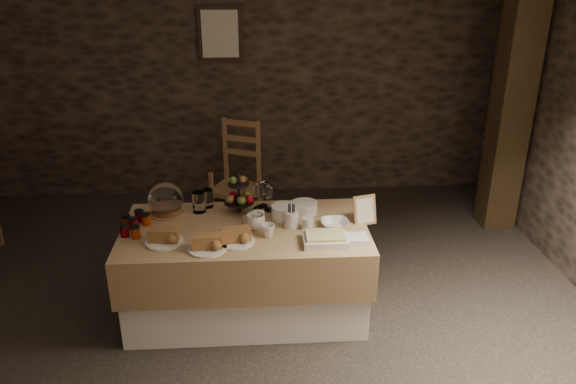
{
  "coord_description": "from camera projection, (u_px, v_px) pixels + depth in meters",
  "views": [
    {
      "loc": [
        0.17,
        -3.45,
        2.5
      ],
      "look_at": [
        0.4,
        0.2,
        0.94
      ],
      "focal_mm": 35.0,
      "sensor_mm": 36.0,
      "label": 1
    }
  ],
  "objects": [
    {
      "name": "ground_plane",
      "position": [
        236.0,
        322.0,
        4.13
      ],
      "size": [
        5.5,
        5.0,
        0.01
      ],
      "primitive_type": "cube",
      "color": "black",
      "rests_on": "ground"
    },
    {
      "name": "room_shell",
      "position": [
        227.0,
        116.0,
        3.52
      ],
      "size": [
        5.52,
        5.02,
        2.6
      ],
      "color": "black",
      "rests_on": "ground"
    },
    {
      "name": "buffet_table",
      "position": [
        246.0,
        263.0,
        4.12
      ],
      "size": [
        1.75,
        0.93,
        0.69
      ],
      "color": "white",
      "rests_on": "ground_plane"
    },
    {
      "name": "chair",
      "position": [
        235.0,
        171.0,
        5.83
      ],
      "size": [
        0.57,
        0.56,
        0.73
      ],
      "rotation": [
        0.0,
        0.0,
        -0.41
      ],
      "color": "olive",
      "rests_on": "ground_plane"
    },
    {
      "name": "timber_column",
      "position": [
        513.0,
        96.0,
        5.14
      ],
      "size": [
        0.3,
        0.3,
        2.6
      ],
      "primitive_type": "cube",
      "color": "black",
      "rests_on": "ground_plane"
    },
    {
      "name": "framed_picture",
      "position": [
        220.0,
        34.0,
        5.7
      ],
      "size": [
        0.45,
        0.04,
        0.55
      ],
      "color": "black",
      "rests_on": "room_shell"
    },
    {
      "name": "plate_stack_a",
      "position": [
        284.0,
        212.0,
        4.13
      ],
      "size": [
        0.19,
        0.19,
        0.1
      ],
      "primitive_type": "cylinder",
      "color": "silver",
      "rests_on": "buffet_table"
    },
    {
      "name": "plate_stack_b",
      "position": [
        304.0,
        208.0,
        4.22
      ],
      "size": [
        0.2,
        0.2,
        0.08
      ],
      "primitive_type": "cylinder",
      "color": "silver",
      "rests_on": "buffet_table"
    },
    {
      "name": "cutlery_holder",
      "position": [
        291.0,
        220.0,
        3.99
      ],
      "size": [
        0.1,
        0.1,
        0.12
      ],
      "primitive_type": "cylinder",
      "color": "silver",
      "rests_on": "buffet_table"
    },
    {
      "name": "cup_a",
      "position": [
        255.0,
        222.0,
        3.97
      ],
      "size": [
        0.18,
        0.18,
        0.11
      ],
      "primitive_type": "imported",
      "rotation": [
        0.0,
        0.0,
        -0.42
      ],
      "color": "silver",
      "rests_on": "buffet_table"
    },
    {
      "name": "cup_b",
      "position": [
        268.0,
        231.0,
        3.87
      ],
      "size": [
        0.11,
        0.11,
        0.09
      ],
      "primitive_type": "imported",
      "rotation": [
        0.0,
        0.0,
        0.13
      ],
      "color": "silver",
      "rests_on": "buffet_table"
    },
    {
      "name": "mug_c",
      "position": [
        258.0,
        218.0,
        4.05
      ],
      "size": [
        0.09,
        0.09,
        0.09
      ],
      "primitive_type": "cylinder",
      "color": "silver",
      "rests_on": "buffet_table"
    },
    {
      "name": "mug_d",
      "position": [
        307.0,
        223.0,
        3.97
      ],
      "size": [
        0.08,
        0.08,
        0.09
      ],
      "primitive_type": "cylinder",
      "color": "silver",
      "rests_on": "buffet_table"
    },
    {
      "name": "bowl",
      "position": [
        335.0,
        224.0,
        4.01
      ],
      "size": [
        0.21,
        0.21,
        0.05
      ],
      "primitive_type": "imported",
      "rotation": [
        0.0,
        0.0,
        0.05
      ],
      "color": "silver",
      "rests_on": "buffet_table"
    },
    {
      "name": "cake_dome",
      "position": [
        166.0,
        201.0,
        4.18
      ],
      "size": [
        0.26,
        0.26,
        0.26
      ],
      "color": "olive",
      "rests_on": "buffet_table"
    },
    {
      "name": "fruit_stand",
      "position": [
        239.0,
        197.0,
        4.19
      ],
      "size": [
        0.23,
        0.23,
        0.32
      ],
      "rotation": [
        0.0,
        0.0,
        -0.06
      ],
      "color": "black",
      "rests_on": "buffet_table"
    },
    {
      "name": "bread_platter_left",
      "position": [
        164.0,
        237.0,
        3.78
      ],
      "size": [
        0.26,
        0.26,
        0.11
      ],
      "color": "silver",
      "rests_on": "buffet_table"
    },
    {
      "name": "bread_platter_center",
      "position": [
        207.0,
        244.0,
        3.7
      ],
      "size": [
        0.26,
        0.26,
        0.11
      ],
      "color": "silver",
      "rests_on": "buffet_table"
    },
    {
      "name": "bread_platter_right",
      "position": [
        236.0,
        237.0,
        3.79
      ],
      "size": [
        0.26,
        0.26,
        0.11
      ],
      "color": "silver",
      "rests_on": "buffet_table"
    },
    {
      "name": "jam_jars",
      "position": [
        134.0,
        224.0,
        3.97
      ],
      "size": [
        0.2,
        0.32,
        0.07
      ],
      "color": "#640411",
      "rests_on": "buffet_table"
    },
    {
      "name": "tart_dish",
      "position": [
        325.0,
        239.0,
        3.78
      ],
      "size": [
        0.3,
        0.22,
        0.07
      ],
      "color": "silver",
      "rests_on": "buffet_table"
    },
    {
      "name": "square_dish",
      "position": [
        358.0,
        239.0,
        3.8
      ],
      "size": [
        0.14,
        0.14,
        0.04
      ],
      "primitive_type": "cube",
      "color": "silver",
      "rests_on": "buffet_table"
    },
    {
      "name": "menu_frame",
      "position": [
        365.0,
        210.0,
        4.07
      ],
      "size": [
        0.18,
        0.11,
        0.22
      ],
      "primitive_type": "cube",
      "rotation": [
        -0.24,
        0.0,
        0.26
      ],
      "color": "olive",
      "rests_on": "buffet_table"
    },
    {
      "name": "storage_jar_a",
      "position": [
        199.0,
        202.0,
        4.23
      ],
      "size": [
        0.1,
        0.1,
        0.16
      ],
      "primitive_type": "cylinder",
      "color": "white",
      "rests_on": "buffet_table"
    },
    {
      "name": "storage_jar_b",
      "position": [
        207.0,
        198.0,
        4.31
      ],
      "size": [
        0.09,
        0.09,
        0.14
      ],
      "primitive_type": "cylinder",
      "color": "white",
      "rests_on": "buffet_table"
    }
  ]
}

